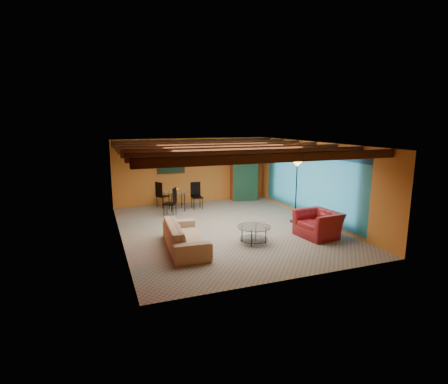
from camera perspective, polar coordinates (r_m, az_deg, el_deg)
name	(u,v)px	position (r m, az deg, el deg)	size (l,w,h in m)	color
room	(225,155)	(11.05, 0.16, 6.08)	(6.52, 8.01, 2.71)	gray
sofa	(185,236)	(9.62, -6.30, -7.03)	(2.40, 0.94, 0.70)	#977B62
armchair	(318,224)	(10.86, 14.98, -5.02)	(1.19, 1.04, 0.77)	maroon
coffee_table	(254,234)	(10.04, 4.84, -6.85)	(0.96, 0.96, 0.49)	white
dining_table	(177,197)	(13.63, -7.68, -0.83)	(2.02, 2.02, 1.05)	white
armoire	(243,179)	(15.35, 3.11, 2.15)	(1.05, 0.52, 1.85)	brown
floor_lamp	(296,191)	(12.11, 11.59, 0.13)	(0.44, 0.44, 2.13)	black
ceiling_fan	(226,155)	(10.94, 0.37, 6.03)	(1.50, 1.50, 0.44)	#472614
painting	(171,165)	(14.55, -8.57, 4.41)	(1.05, 0.03, 0.65)	black
potted_plant	(243,151)	(15.21, 3.16, 6.57)	(0.47, 0.41, 0.53)	#26661E
vase	(176,181)	(13.51, -7.75, 1.74)	(0.18, 0.18, 0.19)	orange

